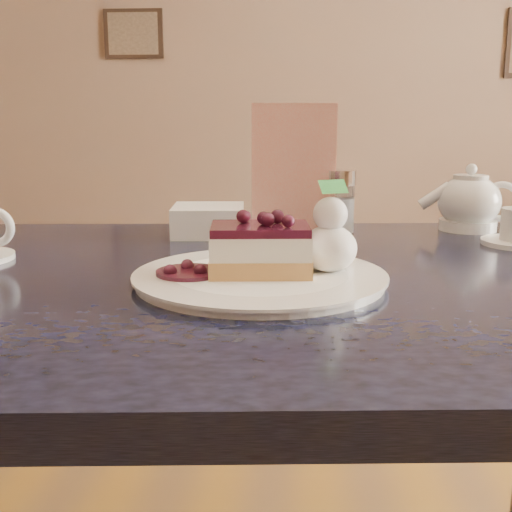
# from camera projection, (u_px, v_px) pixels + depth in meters

# --- Properties ---
(main_table) EXTENTS (1.34, 0.96, 0.79)m
(main_table) POSITION_uv_depth(u_px,v_px,m) (259.00, 331.00, 0.89)
(main_table) COLOR black
(main_table) RESTS_ON ground
(dessert_plate) EXTENTS (0.32, 0.32, 0.01)m
(dessert_plate) POSITION_uv_depth(u_px,v_px,m) (260.00, 278.00, 0.82)
(dessert_plate) COLOR white
(dessert_plate) RESTS_ON main_table
(cheesecake_slice) EXTENTS (0.13, 0.10, 0.06)m
(cheesecake_slice) POSITION_uv_depth(u_px,v_px,m) (260.00, 250.00, 0.81)
(cheesecake_slice) COLOR tan
(cheesecake_slice) RESTS_ON dessert_plate
(whipped_cream) EXTENTS (0.07, 0.07, 0.06)m
(whipped_cream) POSITION_uv_depth(u_px,v_px,m) (329.00, 248.00, 0.83)
(whipped_cream) COLOR white
(whipped_cream) RESTS_ON dessert_plate
(berry_sauce) EXTENTS (0.08, 0.08, 0.01)m
(berry_sauce) POSITION_uv_depth(u_px,v_px,m) (189.00, 273.00, 0.81)
(berry_sauce) COLOR black
(berry_sauce) RESTS_ON dessert_plate
(tea_set) EXTENTS (0.23, 0.26, 0.11)m
(tea_set) POSITION_uv_depth(u_px,v_px,m) (478.00, 208.00, 1.17)
(tea_set) COLOR white
(tea_set) RESTS_ON main_table
(menu_card) EXTENTS (0.15, 0.04, 0.23)m
(menu_card) POSITION_uv_depth(u_px,v_px,m) (293.00, 170.00, 1.14)
(menu_card) COLOR beige
(menu_card) RESTS_ON main_table
(sugar_shaker) EXTENTS (0.06, 0.06, 0.12)m
(sugar_shaker) POSITION_uv_depth(u_px,v_px,m) (338.00, 201.00, 1.16)
(sugar_shaker) COLOR white
(sugar_shaker) RESTS_ON main_table
(napkin_stack) EXTENTS (0.14, 0.14, 0.05)m
(napkin_stack) POSITION_uv_depth(u_px,v_px,m) (209.00, 220.00, 1.16)
(napkin_stack) COLOR white
(napkin_stack) RESTS_ON main_table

